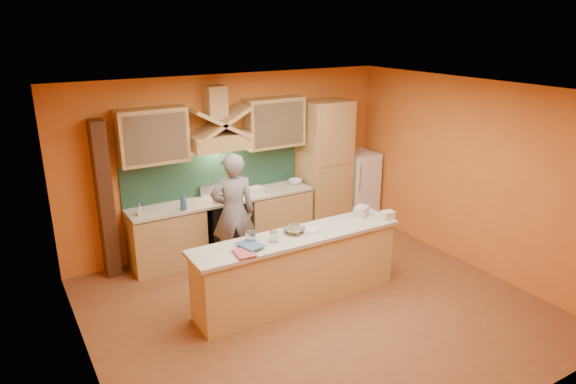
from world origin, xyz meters
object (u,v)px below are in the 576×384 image
mixing_bowl (294,231)px  kitchen_scale (295,229)px  stove (224,225)px  person (233,212)px  fridge (358,187)px

mixing_bowl → kitchen_scale: bearing=3.1°
stove → person: (-0.11, -0.62, 0.45)m
stove → mixing_bowl: (0.19, -1.83, 0.53)m
stove → person: person is taller
fridge → kitchen_scale: fridge is taller
stove → fridge: bearing=0.0°
kitchen_scale → person: bearing=87.3°
stove → fridge: 2.71m
mixing_bowl → fridge: bearing=36.1°
stove → fridge: (2.70, 0.00, 0.20)m
person → kitchen_scale: size_ratio=14.23×
fridge → stove: bearing=180.0°
mixing_bowl → person: bearing=104.4°
fridge → person: size_ratio=0.72×
fridge → kitchen_scale: size_ratio=10.28×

